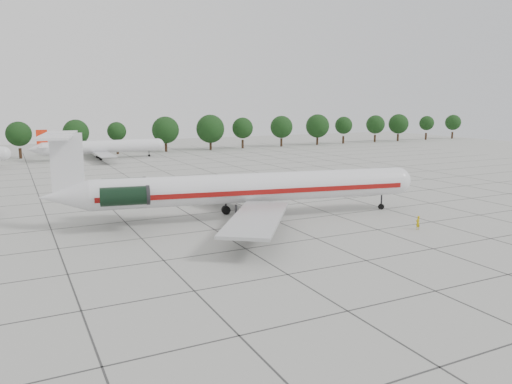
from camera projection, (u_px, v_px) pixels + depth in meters
ground at (278, 222)px, 58.05m from camera, size 260.00×260.00×0.00m
apron_joints at (227, 199)px, 71.25m from camera, size 170.00×170.00×0.02m
main_airliner at (236, 188)px, 58.91m from camera, size 44.51×34.70×10.53m
ground_crew at (418, 223)px, 54.49m from camera, size 0.59×0.42×1.53m
bg_airliner_c at (102, 147)px, 120.40m from camera, size 28.24×27.20×7.40m
tree_line at (76, 132)px, 126.66m from camera, size 249.86×8.44×10.22m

